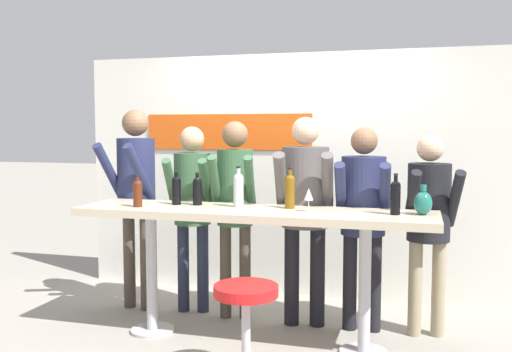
# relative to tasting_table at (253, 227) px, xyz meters

# --- Properties ---
(ground_plane) EXTENTS (40.00, 40.00, 0.00)m
(ground_plane) POSITION_rel_tasting_table_xyz_m (-0.00, 0.00, -0.92)
(ground_plane) COLOR gray
(back_wall) EXTENTS (4.38, 0.12, 2.42)m
(back_wall) POSITION_rel_tasting_table_xyz_m (-0.01, 1.40, 0.30)
(back_wall) COLOR silver
(back_wall) RESTS_ON ground_plane
(tasting_table) EXTENTS (2.78, 0.66, 1.05)m
(tasting_table) POSITION_rel_tasting_table_xyz_m (0.00, 0.00, 0.00)
(tasting_table) COLOR beige
(tasting_table) RESTS_ON ground_plane
(bar_stool) EXTENTS (0.45, 0.45, 0.65)m
(bar_stool) POSITION_rel_tasting_table_xyz_m (0.16, -0.69, -0.48)
(bar_stool) COLOR #B2B2B7
(bar_stool) RESTS_ON ground_plane
(person_far_left) EXTENTS (0.46, 0.60, 1.85)m
(person_far_left) POSITION_rel_tasting_table_xyz_m (-1.27, 0.51, 0.24)
(person_far_left) COLOR #473D33
(person_far_left) RESTS_ON ground_plane
(person_left) EXTENTS (0.45, 0.57, 1.69)m
(person_left) POSITION_rel_tasting_table_xyz_m (-0.74, 0.58, 0.14)
(person_left) COLOR #23283D
(person_left) RESTS_ON ground_plane
(person_center_left) EXTENTS (0.44, 0.56, 1.74)m
(person_center_left) POSITION_rel_tasting_table_xyz_m (-0.31, 0.51, 0.18)
(person_center_left) COLOR #473D33
(person_center_left) RESTS_ON ground_plane
(person_center) EXTENTS (0.52, 0.62, 1.77)m
(person_center) POSITION_rel_tasting_table_xyz_m (0.31, 0.49, 0.18)
(person_center) COLOR black
(person_center) RESTS_ON ground_plane
(person_center_right) EXTENTS (0.45, 0.55, 1.69)m
(person_center_right) POSITION_rel_tasting_table_xyz_m (0.80, 0.50, 0.13)
(person_center_right) COLOR black
(person_center_right) RESTS_ON ground_plane
(person_right) EXTENTS (0.47, 0.57, 1.63)m
(person_right) POSITION_rel_tasting_table_xyz_m (1.31, 0.52, 0.10)
(person_right) COLOR gray
(person_right) RESTS_ON ground_plane
(wine_bottle_0) EXTENTS (0.07, 0.07, 0.25)m
(wine_bottle_0) POSITION_rel_tasting_table_xyz_m (-0.92, -0.12, 0.26)
(wine_bottle_0) COLOR #4C1E0F
(wine_bottle_0) RESTS_ON tasting_table
(wine_bottle_1) EXTENTS (0.08, 0.08, 0.32)m
(wine_bottle_1) POSITION_rel_tasting_table_xyz_m (0.27, 0.13, 0.29)
(wine_bottle_1) COLOR brown
(wine_bottle_1) RESTS_ON tasting_table
(wine_bottle_2) EXTENTS (0.08, 0.08, 0.33)m
(wine_bottle_2) POSITION_rel_tasting_table_xyz_m (-0.14, 0.09, 0.29)
(wine_bottle_2) COLOR #B7BCC1
(wine_bottle_2) RESTS_ON tasting_table
(wine_bottle_3) EXTENTS (0.07, 0.07, 0.30)m
(wine_bottle_3) POSITION_rel_tasting_table_xyz_m (1.07, 0.02, 0.28)
(wine_bottle_3) COLOR black
(wine_bottle_3) RESTS_ON tasting_table
(wine_bottle_4) EXTENTS (0.08, 0.08, 0.27)m
(wine_bottle_4) POSITION_rel_tasting_table_xyz_m (-0.50, 0.11, 0.26)
(wine_bottle_4) COLOR black
(wine_bottle_4) RESTS_ON tasting_table
(wine_bottle_5) EXTENTS (0.08, 0.08, 0.28)m
(wine_bottle_5) POSITION_rel_tasting_table_xyz_m (-0.68, 0.09, 0.27)
(wine_bottle_5) COLOR black
(wine_bottle_5) RESTS_ON tasting_table
(wine_glass_0) EXTENTS (0.07, 0.07, 0.18)m
(wine_glass_0) POSITION_rel_tasting_table_xyz_m (0.44, -0.00, 0.26)
(wine_glass_0) COLOR silver
(wine_glass_0) RESTS_ON tasting_table
(decorative_vase) EXTENTS (0.13, 0.13, 0.22)m
(decorative_vase) POSITION_rel_tasting_table_xyz_m (1.26, 0.07, 0.23)
(decorative_vase) COLOR #1E665B
(decorative_vase) RESTS_ON tasting_table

